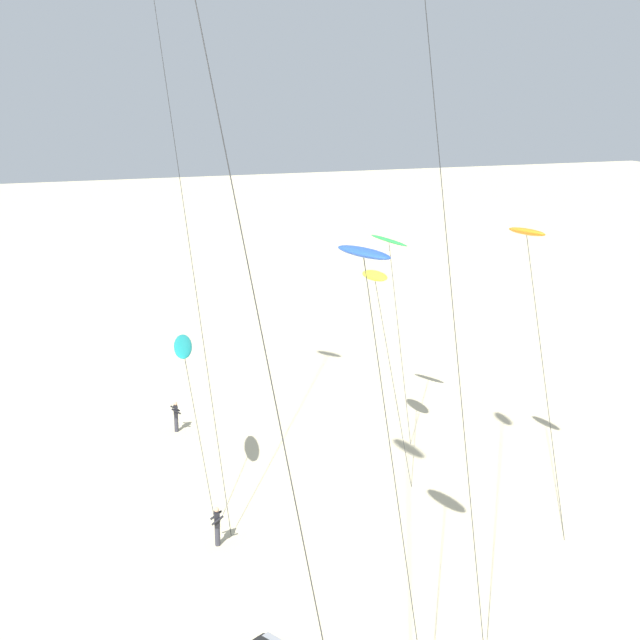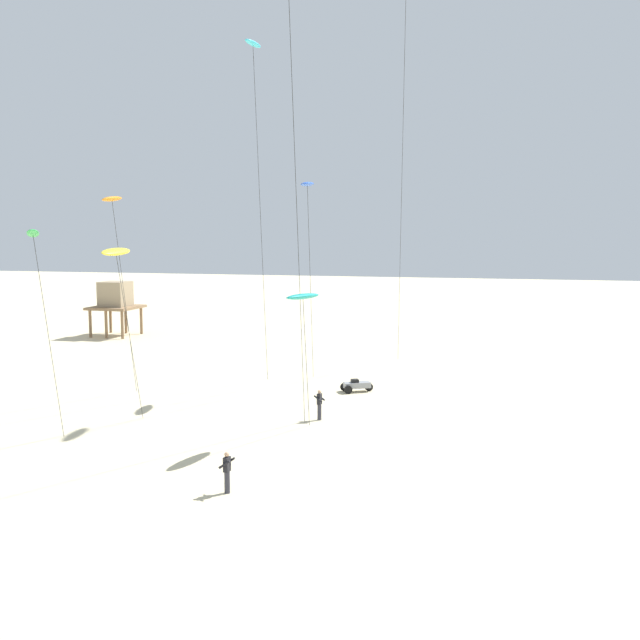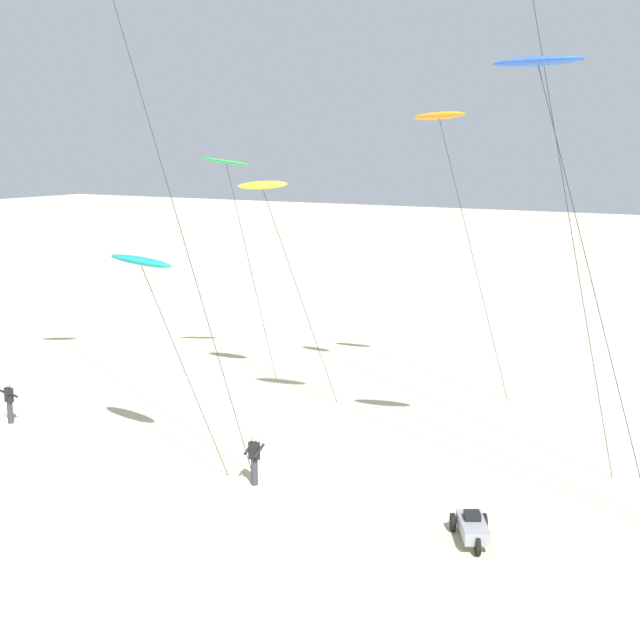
# 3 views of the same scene
# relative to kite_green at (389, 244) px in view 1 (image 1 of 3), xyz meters

# --- Properties ---
(ground_plane) EXTENTS (260.00, 260.00, 0.00)m
(ground_plane) POSITION_rel_kite_green_xyz_m (7.28, -17.59, -10.02)
(ground_plane) COLOR beige
(kite_green) EXTENTS (3.45, 1.63, 10.46)m
(kite_green) POSITION_rel_kite_green_xyz_m (0.00, 0.00, 0.00)
(kite_green) COLOR green
(kite_green) RESTS_ON ground
(kite_teal) EXTENTS (4.61, 1.36, 7.39)m
(kite_teal) POSITION_rel_kite_green_xyz_m (4.68, -11.44, -2.89)
(kite_teal) COLOR teal
(kite_teal) RESTS_ON ground
(kite_orange) EXTENTS (4.47, 1.03, 12.41)m
(kite_orange) POSITION_rel_kite_green_xyz_m (9.84, 1.69, 2.01)
(kite_orange) COLOR orange
(kite_orange) RESTS_ON ground
(kite_blue) EXTENTS (5.19, 1.34, 13.46)m
(kite_blue) POSITION_rel_kite_green_xyz_m (16.83, -8.18, 3.13)
(kite_blue) COLOR blue
(kite_blue) RESTS_ON ground
(kite_yellow) EXTENTS (4.62, 1.01, 9.57)m
(kite_yellow) POSITION_rel_kite_green_xyz_m (3.43, -2.20, -0.81)
(kite_yellow) COLOR yellow
(kite_yellow) RESTS_ON ground
(kite_flyer_nearest) EXTENTS (0.56, 0.53, 1.67)m
(kite_flyer_nearest) POSITION_rel_kite_green_xyz_m (-3.20, -10.63, -9.12)
(kite_flyer_nearest) COLOR #33333D
(kite_flyer_nearest) RESTS_ON ground
(kite_flyer_middle) EXTENTS (0.57, 0.54, 1.67)m
(kite_flyer_middle) POSITION_rel_kite_green_xyz_m (8.90, -11.12, -9.12)
(kite_flyer_middle) COLOR #33333D
(kite_flyer_middle) RESTS_ON ground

